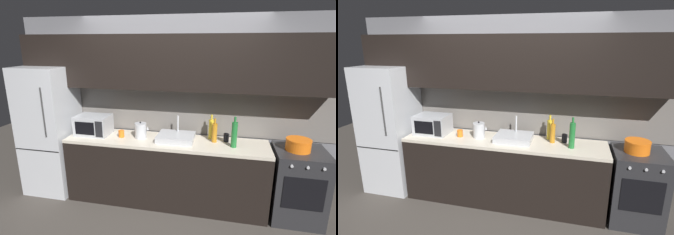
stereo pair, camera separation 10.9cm
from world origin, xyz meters
TOP-DOWN VIEW (x-y plane):
  - back_wall at (0.00, 1.20)m, footprint 4.41×0.44m
  - counter_run at (0.00, 0.90)m, footprint 2.67×0.60m
  - refrigerator at (-1.72, 0.90)m, footprint 0.68×0.69m
  - oven_range at (1.68, 0.90)m, footprint 0.60×0.62m
  - microwave at (-1.04, 0.92)m, footprint 0.46×0.35m
  - sink_basin at (0.14, 0.93)m, footprint 0.48×0.38m
  - kettle at (-0.34, 0.92)m, footprint 0.19×0.16m
  - wine_bottle_amber at (0.64, 0.97)m, footprint 0.07×0.07m
  - wine_bottle_green at (0.88, 0.85)m, footprint 0.07×0.07m
  - wine_bottle_yellow at (0.59, 1.10)m, footprint 0.07×0.07m
  - mug_dark at (0.79, 1.02)m, footprint 0.07×0.07m
  - mug_orange at (-0.61, 0.88)m, footprint 0.08×0.08m
  - cooking_pot at (1.63, 0.90)m, footprint 0.29×0.29m

SIDE VIEW (x-z plane):
  - counter_run at x=0.00m, z-range 0.00..0.90m
  - oven_range at x=1.68m, z-range 0.00..0.90m
  - refrigerator at x=-1.72m, z-range 0.00..1.83m
  - sink_basin at x=0.14m, z-range 0.79..1.09m
  - mug_orange at x=-0.61m, z-range 0.90..1.00m
  - mug_dark at x=0.79m, z-range 0.90..1.01m
  - cooking_pot at x=1.63m, z-range 0.90..1.04m
  - kettle at x=-0.34m, z-range 0.89..1.12m
  - wine_bottle_amber at x=0.64m, z-range 0.87..1.19m
  - microwave at x=-1.04m, z-range 0.90..1.17m
  - wine_bottle_yellow at x=0.59m, z-range 0.87..1.20m
  - wine_bottle_green at x=0.88m, z-range 0.87..1.26m
  - back_wall at x=0.00m, z-range 0.30..2.80m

